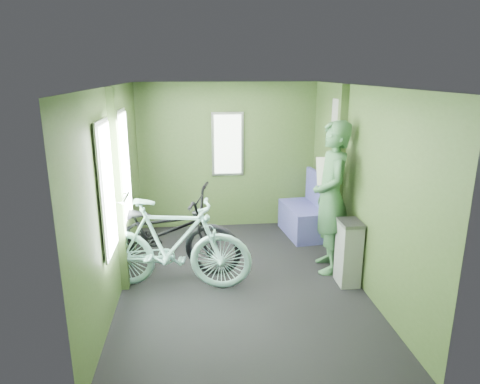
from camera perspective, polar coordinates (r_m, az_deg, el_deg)
The scene contains 6 objects.
room at distance 4.82m, azimuth -0.36°, elevation 3.63°, with size 4.00×4.02×2.31m.
bicycle_black at distance 5.62m, azimuth -10.54°, elevation -10.36°, with size 0.73×2.10×1.10m, color black.
bicycle_mint at distance 5.20m, azimuth -8.84°, elevation -12.55°, with size 0.52×1.83×1.10m, color #8ECBC5.
passenger at distance 5.38m, azimuth 12.04°, elevation -0.77°, with size 0.52×0.77×1.90m.
waste_box at distance 5.25m, azimuth 14.26°, elevation -7.85°, with size 0.23×0.32×0.78m, color gray.
bench_seat at distance 6.68m, azimuth 8.63°, elevation -3.28°, with size 0.61×0.97×0.97m.
Camera 1 is at (-0.49, -4.65, 2.45)m, focal length 32.00 mm.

